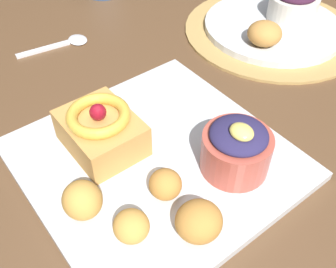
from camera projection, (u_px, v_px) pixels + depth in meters
dining_table at (205, 154)px, 0.64m from camera, size 1.26×0.99×0.73m
woven_placemat at (272, 30)px, 0.73m from camera, size 0.33×0.33×0.00m
front_plate at (156, 160)px, 0.50m from camera, size 0.31×0.31×0.01m
cake_slice at (101, 130)px, 0.49m from camera, size 0.10×0.08×0.07m
berry_ramekin at (236, 148)px, 0.46m from camera, size 0.08×0.08×0.07m
fritter_front at (131, 226)px, 0.40m from camera, size 0.04×0.04×0.03m
fritter_middle at (199, 221)px, 0.40m from camera, size 0.05×0.05×0.04m
fritter_back at (165, 184)px, 0.44m from camera, size 0.04×0.04×0.04m
fritter_extra at (82, 200)px, 0.42m from camera, size 0.05×0.04×0.04m
back_plate at (273, 26)px, 0.72m from camera, size 0.25×0.25×0.01m
back_ramekin at (294, 4)px, 0.71m from camera, size 0.09×0.09×0.07m
back_pastry at (265, 33)px, 0.66m from camera, size 0.06×0.06×0.04m
spoon at (63, 44)px, 0.70m from camera, size 0.04×0.13×0.00m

